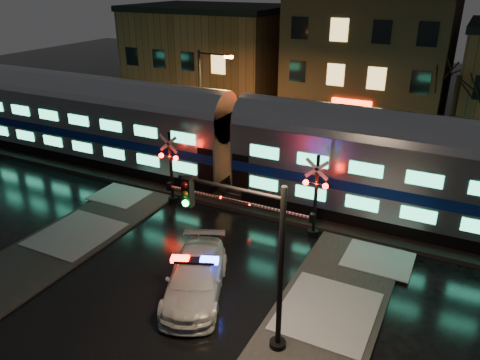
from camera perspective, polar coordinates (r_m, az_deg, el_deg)
name	(u,v)px	position (r m, az deg, el deg)	size (l,w,h in m)	color
ground	(218,239)	(23.41, -2.65, -7.17)	(120.00, 120.00, 0.00)	black
ballast	(260,197)	(27.28, 2.48, -2.13)	(90.00, 4.20, 0.24)	black
sidewalk_left	(27,266)	(23.36, -24.57, -9.48)	(4.00, 20.00, 0.12)	#2D2D2D
building_left	(211,60)	(46.26, -3.54, 14.35)	(14.00, 10.00, 9.00)	brown
building_mid	(372,58)	(41.20, 15.76, 14.14)	(12.00, 11.00, 11.50)	brown
train	(235,140)	(26.69, -0.61, 4.87)	(51.00, 3.12, 5.92)	black
police_car	(196,278)	(19.39, -5.44, -11.76)	(4.07, 5.83, 1.74)	silver
crossing_signal_right	(308,203)	(23.09, 8.25, -2.82)	(6.09, 0.67, 4.31)	black
crossing_signal_left	(176,176)	(26.26, -7.83, 0.50)	(5.97, 0.66, 4.23)	black
traffic_light	(253,262)	(15.67, 1.57, -9.95)	(4.05, 0.72, 6.26)	black
streetlight	(204,99)	(31.85, -4.43, 9.77)	(2.53, 0.27, 7.57)	black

